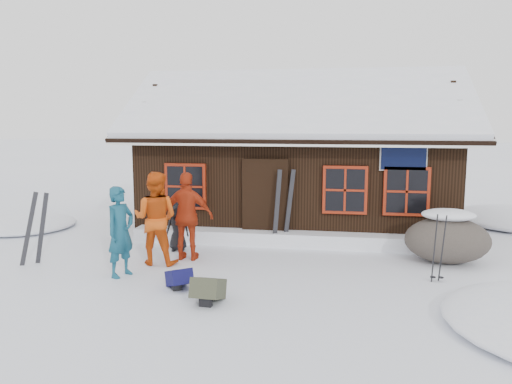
# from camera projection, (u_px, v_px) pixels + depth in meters

# --- Properties ---
(ground) EXTENTS (120.00, 120.00, 0.00)m
(ground) POSITION_uv_depth(u_px,v_px,m) (203.00, 270.00, 10.00)
(ground) COLOR white
(ground) RESTS_ON ground
(mountain_hut) EXTENTS (8.90, 6.09, 4.42)m
(mountain_hut) POSITION_uv_depth(u_px,v_px,m) (299.00, 169.00, 14.39)
(mountain_hut) COLOR black
(mountain_hut) RESTS_ON ground
(snow_drift) EXTENTS (7.60, 0.60, 0.35)m
(snow_drift) POSITION_uv_depth(u_px,v_px,m) (289.00, 238.00, 11.93)
(snow_drift) COLOR white
(snow_drift) RESTS_ON ground
(snow_mounds) EXTENTS (20.60, 13.20, 0.48)m
(snow_mounds) POSITION_uv_depth(u_px,v_px,m) (293.00, 250.00, 11.55)
(snow_mounds) COLOR white
(snow_mounds) RESTS_ON ground
(skier_teal) EXTENTS (0.62, 0.75, 1.75)m
(skier_teal) POSITION_uv_depth(u_px,v_px,m) (121.00, 232.00, 9.52)
(skier_teal) COLOR navy
(skier_teal) RESTS_ON ground
(skier_orange_left) EXTENTS (0.94, 0.73, 1.94)m
(skier_orange_left) POSITION_uv_depth(u_px,v_px,m) (156.00, 218.00, 10.32)
(skier_orange_left) COLOR #CE4A0E
(skier_orange_left) RESTS_ON ground
(skier_orange_right) EXTENTS (1.12, 0.48, 1.89)m
(skier_orange_right) POSITION_uv_depth(u_px,v_px,m) (188.00, 216.00, 10.63)
(skier_orange_right) COLOR #AE2E11
(skier_orange_right) RESTS_ON ground
(skier_crouched) EXTENTS (0.57, 0.42, 1.06)m
(skier_crouched) POSITION_uv_depth(u_px,v_px,m) (177.00, 228.00, 11.44)
(skier_crouched) COLOR black
(skier_crouched) RESTS_ON ground
(boulder) EXTENTS (1.75, 1.31, 1.02)m
(boulder) POSITION_uv_depth(u_px,v_px,m) (447.00, 238.00, 10.47)
(boulder) COLOR #534A42
(boulder) RESTS_ON ground
(ski_pair_left) EXTENTS (0.66, 0.29, 1.57)m
(ski_pair_left) POSITION_uv_depth(u_px,v_px,m) (35.00, 229.00, 10.32)
(ski_pair_left) COLOR black
(ski_pair_left) RESTS_ON ground
(ski_pair_right) EXTENTS (0.53, 0.32, 1.88)m
(ski_pair_right) POSITION_uv_depth(u_px,v_px,m) (283.00, 209.00, 11.80)
(ski_pair_right) COLOR black
(ski_pair_right) RESTS_ON ground
(ski_poles) EXTENTS (0.23, 0.12, 1.31)m
(ski_poles) POSITION_uv_depth(u_px,v_px,m) (438.00, 249.00, 9.21)
(ski_poles) COLOR black
(ski_poles) RESTS_ON ground
(backpack_blue) EXTENTS (0.60, 0.63, 0.27)m
(backpack_blue) POSITION_uv_depth(u_px,v_px,m) (179.00, 281.00, 8.90)
(backpack_blue) COLOR #100F44
(backpack_blue) RESTS_ON ground
(backpack_olive) EXTENTS (0.48, 0.63, 0.33)m
(backpack_olive) POSITION_uv_depth(u_px,v_px,m) (208.00, 293.00, 8.20)
(backpack_olive) COLOR #3A3C2B
(backpack_olive) RESTS_ON ground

